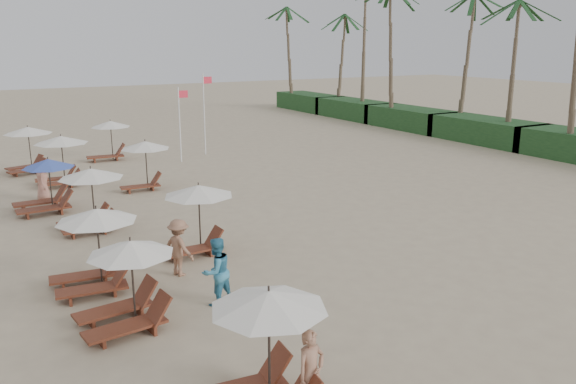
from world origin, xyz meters
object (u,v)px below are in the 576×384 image
inland_station_1 (143,158)px  inland_station_2 (108,137)px  lounger_station_0 (258,356)px  lounger_station_1 (123,287)px  inland_station_0 (196,211)px  beachgoer_mid_a (216,271)px  beachgoer_far_b (42,181)px  lounger_station_3 (88,197)px  lounger_station_2 (91,250)px  lounger_station_6 (26,147)px  flag_pole_near (180,121)px  beachgoer_mid_b (179,247)px  lounger_station_4 (43,188)px  beachgoer_near (311,372)px  lounger_station_5 (59,158)px

inland_station_1 → inland_station_2: (0.27, 7.88, -0.14)m
lounger_station_0 → lounger_station_1: bearing=104.6°
inland_station_0 → inland_station_2: 17.08m
lounger_station_1 → beachgoer_mid_a: bearing=1.4°
lounger_station_0 → inland_station_1: lounger_station_0 is taller
beachgoer_mid_a → inland_station_2: bearing=-113.4°
beachgoer_far_b → lounger_station_1: bearing=-168.5°
lounger_station_3 → beachgoer_far_b: (-0.83, 5.31, -0.41)m
inland_station_0 → lounger_station_2: bearing=-160.7°
lounger_station_6 → lounger_station_1: bearing=-90.4°
lounger_station_0 → flag_pole_near: flag_pole_near is taller
beachgoer_mid_a → beachgoer_far_b: beachgoer_mid_a is taller
inland_station_1 → beachgoer_far_b: (-4.33, 0.35, -0.64)m
beachgoer_mid_a → flag_pole_near: bearing=-124.6°
inland_station_0 → inland_station_1: same height
inland_station_2 → beachgoer_mid_b: 18.59m
lounger_station_4 → beachgoer_near: size_ratio=1.51×
lounger_station_5 → inland_station_2: (3.50, 5.11, 0.01)m
lounger_station_0 → lounger_station_6: bearing=92.5°
beachgoer_far_b → flag_pole_near: flag_pole_near is taller
inland_station_1 → beachgoer_mid_a: (-1.96, -12.90, -0.58)m
lounger_station_4 → beachgoer_mid_a: bearing=-77.2°
lounger_station_3 → inland_station_2: bearing=73.6°
lounger_station_6 → lounger_station_2: bearing=-91.1°
lounger_station_1 → inland_station_2: 21.34m
lounger_station_5 → inland_station_1: 4.25m
lounger_station_4 → beachgoer_near: 16.64m
lounger_station_0 → beachgoer_near: size_ratio=1.50×
lounger_station_2 → flag_pole_near: bearing=62.2°
lounger_station_2 → beachgoer_mid_b: bearing=-4.3°
inland_station_1 → beachgoer_near: 18.18m
beachgoer_mid_a → beachgoer_far_b: size_ratio=1.07×
lounger_station_6 → inland_station_2: size_ratio=0.92×
lounger_station_4 → inland_station_0: (3.50, -7.62, 0.47)m
lounger_station_4 → inland_station_0: bearing=-65.3°
inland_station_0 → beachgoer_mid_b: bearing=-127.7°
lounger_station_1 → beachgoer_mid_b: bearing=47.1°
lounger_station_5 → beachgoer_far_b: size_ratio=1.53×
beachgoer_mid_a → flag_pole_near: size_ratio=0.43×
lounger_station_3 → inland_station_0: bearing=-59.5°
lounger_station_4 → lounger_station_5: bearing=73.0°
lounger_station_1 → lounger_station_3: 8.04m
lounger_station_3 → inland_station_1: (3.51, 4.96, 0.23)m
flag_pole_near → lounger_station_0: bearing=-106.7°
lounger_station_3 → beachgoer_near: 13.12m
inland_station_2 → beachgoer_mid_b: size_ratio=1.63×
lounger_station_2 → inland_station_2: 18.87m
lounger_station_1 → inland_station_2: size_ratio=0.89×
inland_station_1 → lounger_station_2: bearing=-113.6°
lounger_station_3 → inland_station_2: (3.78, 12.84, 0.08)m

